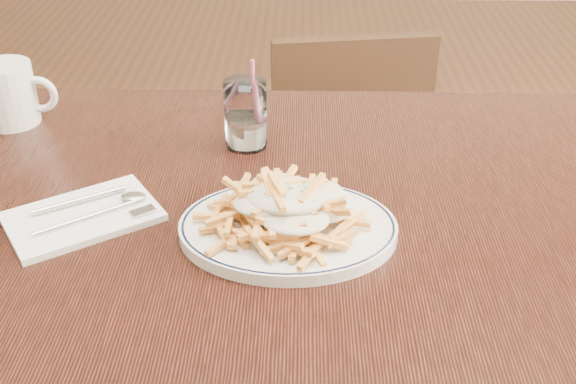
{
  "coord_description": "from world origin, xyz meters",
  "views": [
    {
      "loc": [
        0.06,
        -0.91,
        1.33
      ],
      "look_at": [
        0.04,
        -0.09,
        0.82
      ],
      "focal_mm": 45.0,
      "sensor_mm": 36.0,
      "label": 1
    }
  ],
  "objects_px": {
    "chair_far": "(342,157)",
    "water_glass": "(246,118)",
    "coffee_mug": "(9,94)",
    "table": "(264,241)",
    "fries_plate": "(288,229)",
    "loaded_fries": "(288,202)"
  },
  "relations": [
    {
      "from": "fries_plate",
      "to": "loaded_fries",
      "type": "bearing_deg",
      "value": 90.0
    },
    {
      "from": "table",
      "to": "chair_far",
      "type": "relative_size",
      "value": 1.51
    },
    {
      "from": "fries_plate",
      "to": "loaded_fries",
      "type": "xyz_separation_m",
      "value": [
        0.0,
        0.0,
        0.04
      ]
    },
    {
      "from": "table",
      "to": "water_glass",
      "type": "xyz_separation_m",
      "value": [
        -0.04,
        0.17,
        0.13
      ]
    },
    {
      "from": "table",
      "to": "chair_far",
      "type": "xyz_separation_m",
      "value": [
        0.16,
        0.67,
        -0.22
      ]
    },
    {
      "from": "loaded_fries",
      "to": "water_glass",
      "type": "bearing_deg",
      "value": 106.1
    },
    {
      "from": "water_glass",
      "to": "coffee_mug",
      "type": "relative_size",
      "value": 1.12
    },
    {
      "from": "coffee_mug",
      "to": "chair_far",
      "type": "bearing_deg",
      "value": 34.38
    },
    {
      "from": "fries_plate",
      "to": "coffee_mug",
      "type": "height_order",
      "value": "coffee_mug"
    },
    {
      "from": "chair_far",
      "to": "coffee_mug",
      "type": "distance_m",
      "value": 0.83
    },
    {
      "from": "table",
      "to": "coffee_mug",
      "type": "distance_m",
      "value": 0.54
    },
    {
      "from": "loaded_fries",
      "to": "coffee_mug",
      "type": "relative_size",
      "value": 1.84
    },
    {
      "from": "chair_far",
      "to": "water_glass",
      "type": "distance_m",
      "value": 0.64
    },
    {
      "from": "chair_far",
      "to": "loaded_fries",
      "type": "xyz_separation_m",
      "value": [
        -0.12,
        -0.77,
        0.35
      ]
    },
    {
      "from": "table",
      "to": "chair_far",
      "type": "height_order",
      "value": "chair_far"
    },
    {
      "from": "fries_plate",
      "to": "water_glass",
      "type": "distance_m",
      "value": 0.28
    },
    {
      "from": "chair_far",
      "to": "coffee_mug",
      "type": "height_order",
      "value": "coffee_mug"
    },
    {
      "from": "chair_far",
      "to": "fries_plate",
      "type": "height_order",
      "value": "chair_far"
    },
    {
      "from": "fries_plate",
      "to": "coffee_mug",
      "type": "distance_m",
      "value": 0.61
    },
    {
      "from": "chair_far",
      "to": "table",
      "type": "bearing_deg",
      "value": -103.15
    },
    {
      "from": "table",
      "to": "loaded_fries",
      "type": "xyz_separation_m",
      "value": [
        0.04,
        -0.09,
        0.13
      ]
    },
    {
      "from": "coffee_mug",
      "to": "table",
      "type": "bearing_deg",
      "value": -28.36
    }
  ]
}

